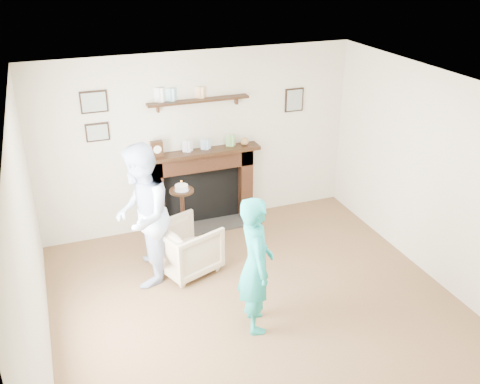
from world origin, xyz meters
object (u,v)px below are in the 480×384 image
at_px(man, 147,278).
at_px(woman, 255,324).
at_px(pedestal_table, 183,208).
at_px(armchair, 188,269).

relative_size(man, woman, 1.14).
bearing_deg(man, pedestal_table, 147.31).
bearing_deg(woman, armchair, 27.42).
bearing_deg(pedestal_table, woman, -80.45).
xyz_separation_m(man, woman, (0.92, -1.27, 0.00)).
relative_size(man, pedestal_table, 1.73).
bearing_deg(pedestal_table, man, -140.00).
bearing_deg(woman, man, 46.23).
distance_m(man, woman, 1.57).
distance_m(armchair, woman, 1.35).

